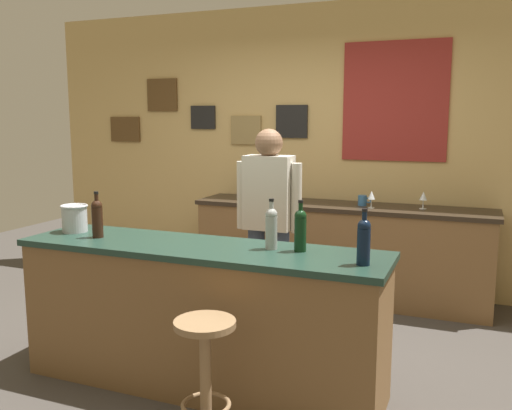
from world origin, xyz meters
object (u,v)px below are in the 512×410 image
bar_stool (205,361)px  wine_bottle_d (364,240)px  wine_glass_b (423,197)px  wine_bottle_a (97,217)px  coffee_mug (363,200)px  wine_bottle_b (271,227)px  bartender (269,219)px  wine_bottle_c (300,229)px  ice_bucket (75,218)px  wine_glass_a (372,196)px

bar_stool → wine_bottle_d: size_ratio=2.22×
wine_bottle_d → wine_glass_b: (0.11, 2.15, -0.05)m
wine_bottle_a → coffee_mug: (1.33, 2.11, -0.11)m
wine_bottle_b → wine_glass_b: bearing=70.9°
bartender → wine_bottle_c: bartender is taller
wine_bottle_d → ice_bucket: wine_bottle_d is taller
wine_bottle_c → ice_bucket: wine_bottle_c is taller
wine_bottle_a → wine_glass_a: size_ratio=1.97×
bar_stool → wine_bottle_a: (-1.05, 0.52, 0.60)m
wine_glass_a → wine_bottle_d: bearing=-80.9°
wine_bottle_b → ice_bucket: wine_bottle_b is taller
bartender → bar_stool: bearing=-81.8°
wine_bottle_c → bar_stool: bearing=-114.3°
bartender → wine_bottle_d: 1.36m
wine_bottle_b → wine_glass_b: 2.11m
wine_glass_b → coffee_mug: (-0.53, -0.01, -0.06)m
wine_bottle_c → ice_bucket: 1.62m
wine_bottle_b → coffee_mug: wine_bottle_b is taller
wine_bottle_a → wine_bottle_c: (1.35, 0.14, 0.00)m
bartender → ice_bucket: bartender is taller
wine_bottle_b → wine_glass_b: (0.69, 1.99, -0.05)m
wine_bottle_b → wine_bottle_d: same height
coffee_mug → wine_bottle_a: bearing=-122.2°
bartender → coffee_mug: (0.49, 1.15, 0.01)m
bar_stool → wine_bottle_a: bearing=153.6°
wine_bottle_c → wine_glass_a: 1.86m
wine_bottle_a → wine_bottle_b: same height
wine_glass_a → wine_glass_b: (0.43, 0.12, 0.00)m
bar_stool → wine_bottle_d: (0.70, 0.49, 0.60)m
wine_bottle_b → wine_bottle_c: bearing=3.3°
bartender → wine_bottle_a: (-0.84, -0.96, 0.12)m
ice_bucket → wine_glass_b: bearing=43.6°
wine_bottle_d → bartender: bearing=132.7°
bar_stool → coffee_mug: coffee_mug is taller
wine_bottle_c → wine_glass_a: size_ratio=1.97×
wine_bottle_b → wine_glass_a: wine_bottle_b is taller
coffee_mug → wine_bottle_b: bearing=-94.5°
bar_stool → wine_bottle_b: size_ratio=2.22×
bartender → wine_bottle_b: bartender is taller
wine_bottle_b → wine_bottle_d: (0.58, -0.16, 0.00)m
wine_glass_a → wine_bottle_b: bearing=-97.8°
wine_bottle_a → coffee_mug: wine_bottle_a is taller
wine_bottle_a → wine_glass_a: bearing=54.4°
wine_bottle_d → wine_glass_b: size_ratio=1.97×
bar_stool → wine_bottle_c: wine_bottle_c is taller
bar_stool → bartender: bearing=98.2°
bar_stool → wine_bottle_d: 1.04m
wine_bottle_a → wine_glass_b: bearing=48.7°
wine_bottle_b → coffee_mug: bearing=85.5°
wine_bottle_a → wine_bottle_d: 1.76m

